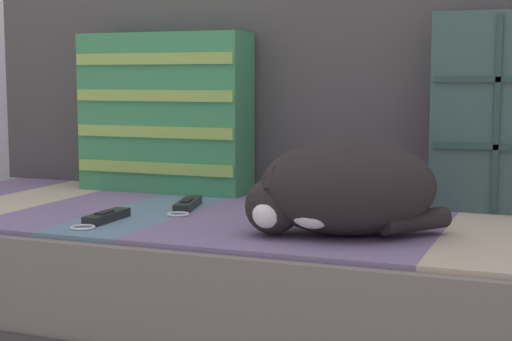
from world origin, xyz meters
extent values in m
cube|color=#3D3838|center=(0.00, 0.13, 0.07)|extent=(1.96, 0.85, 0.14)
cube|color=#6B605B|center=(0.00, 0.13, 0.24)|extent=(1.92, 0.83, 0.18)
cube|color=tan|center=(-0.64, 0.11, 0.33)|extent=(0.18, 0.74, 0.01)
cube|color=slate|center=(-0.46, 0.11, 0.33)|extent=(0.18, 0.74, 0.01)
cube|color=slate|center=(-0.28, 0.11, 0.33)|extent=(0.18, 0.74, 0.01)
cube|color=slate|center=(-0.09, 0.11, 0.33)|extent=(0.18, 0.74, 0.01)
cube|color=slate|center=(0.09, 0.11, 0.33)|extent=(0.18, 0.74, 0.01)
cube|color=slate|center=(0.28, 0.11, 0.33)|extent=(0.18, 0.74, 0.01)
cube|color=tan|center=(0.46, 0.11, 0.33)|extent=(0.18, 0.74, 0.01)
cube|color=#474242|center=(0.00, 0.48, 0.62)|extent=(1.92, 0.14, 0.57)
cube|color=#28423D|center=(0.44, 0.27, 0.56)|extent=(0.01, 0.01, 0.42)
cube|color=#3D8956|center=(-0.39, 0.34, 0.54)|extent=(0.45, 0.13, 0.41)
cube|color=#93B751|center=(-0.39, 0.27, 0.40)|extent=(0.44, 0.01, 0.03)
cube|color=#93B751|center=(-0.39, 0.27, 0.50)|extent=(0.44, 0.01, 0.03)
cube|color=#93B751|center=(-0.39, 0.27, 0.59)|extent=(0.44, 0.01, 0.03)
cube|color=#93B751|center=(-0.39, 0.27, 0.68)|extent=(0.44, 0.01, 0.03)
ellipsoid|color=black|center=(0.20, -0.06, 0.43)|extent=(0.39, 0.33, 0.18)
sphere|color=black|center=(0.08, -0.12, 0.39)|extent=(0.11, 0.11, 0.11)
sphere|color=white|center=(0.08, -0.15, 0.39)|extent=(0.06, 0.06, 0.06)
ellipsoid|color=white|center=(0.16, -0.14, 0.40)|extent=(0.10, 0.05, 0.08)
cylinder|color=black|center=(0.33, -0.04, 0.37)|extent=(0.12, 0.14, 0.04)
cone|color=black|center=(0.09, -0.15, 0.45)|extent=(0.04, 0.04, 0.04)
cone|color=black|center=(0.06, -0.09, 0.45)|extent=(0.04, 0.04, 0.04)
cube|color=black|center=(-0.30, -0.10, 0.35)|extent=(0.04, 0.14, 0.02)
cube|color=black|center=(-0.30, -0.11, 0.36)|extent=(0.02, 0.05, 0.00)
cube|color=black|center=(-0.30, -0.04, 0.35)|extent=(0.03, 0.01, 0.02)
torus|color=silver|center=(-0.30, -0.19, 0.34)|extent=(0.05, 0.05, 0.01)
cube|color=black|center=(-0.21, 0.11, 0.35)|extent=(0.07, 0.16, 0.02)
cube|color=black|center=(-0.21, 0.09, 0.36)|extent=(0.03, 0.06, 0.00)
cube|color=black|center=(-0.23, 0.18, 0.35)|extent=(0.03, 0.02, 0.02)
torus|color=silver|center=(-0.19, 0.01, 0.34)|extent=(0.06, 0.06, 0.01)
camera|label=1|loc=(0.58, -1.48, 0.63)|focal=55.00mm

